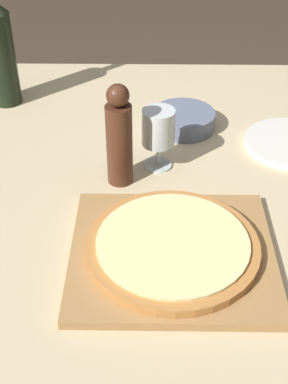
{
  "coord_description": "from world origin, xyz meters",
  "views": [
    {
      "loc": [
        -0.02,
        -0.84,
        1.45
      ],
      "look_at": [
        -0.03,
        0.0,
        0.8
      ],
      "focal_mm": 50.0,
      "sensor_mm": 36.0,
      "label": 1
    }
  ],
  "objects_px": {
    "pizza": "(173,246)",
    "wine_bottle": "(0,52)",
    "pepper_mill": "(119,138)",
    "wine_glass": "(157,129)",
    "small_bowl": "(184,120)"
  },
  "relations": [
    {
      "from": "wine_glass",
      "to": "pizza",
      "type": "bearing_deg",
      "value": -84.77
    },
    {
      "from": "wine_bottle",
      "to": "pizza",
      "type": "bearing_deg",
      "value": -54.31
    },
    {
      "from": "pizza",
      "to": "wine_bottle",
      "type": "relative_size",
      "value": 0.92
    },
    {
      "from": "wine_glass",
      "to": "pepper_mill",
      "type": "bearing_deg",
      "value": -144.36
    },
    {
      "from": "pepper_mill",
      "to": "small_bowl",
      "type": "xyz_separation_m",
      "value": [
        0.15,
        0.23,
        -0.09
      ]
    },
    {
      "from": "pepper_mill",
      "to": "small_bowl",
      "type": "distance_m",
      "value": 0.29
    },
    {
      "from": "pizza",
      "to": "pepper_mill",
      "type": "relative_size",
      "value": 1.38
    },
    {
      "from": "wine_bottle",
      "to": "wine_glass",
      "type": "distance_m",
      "value": 0.52
    },
    {
      "from": "pizza",
      "to": "wine_bottle",
      "type": "distance_m",
      "value": 0.76
    },
    {
      "from": "pizza",
      "to": "small_bowl",
      "type": "xyz_separation_m",
      "value": [
        0.04,
        0.48,
        -0.01
      ]
    },
    {
      "from": "pizza",
      "to": "small_bowl",
      "type": "height_order",
      "value": "small_bowl"
    },
    {
      "from": "small_bowl",
      "to": "wine_bottle",
      "type": "bearing_deg",
      "value": 164.27
    },
    {
      "from": "wine_bottle",
      "to": "pepper_mill",
      "type": "distance_m",
      "value": 0.5
    },
    {
      "from": "pepper_mill",
      "to": "wine_glass",
      "type": "xyz_separation_m",
      "value": [
        0.08,
        0.06,
        -0.01
      ]
    },
    {
      "from": "pizza",
      "to": "wine_glass",
      "type": "relative_size",
      "value": 2.22
    }
  ]
}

